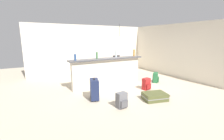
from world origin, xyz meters
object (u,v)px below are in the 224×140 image
bottle_clear (116,54)px  suitcase_upright_navy (94,89)px  backpack_grey (122,101)px  dining_chair_far_side (115,63)px  bottle_amber (134,53)px  dining_table (119,62)px  backpack_red (146,84)px  bottle_blue (75,57)px  pendant_lamp (119,38)px  suitcase_flat_olive (155,96)px  dining_chair_near_partition (124,66)px  bottle_green (97,55)px  backpack_green (156,78)px

bottle_clear → suitcase_upright_navy: bearing=-142.5°
backpack_grey → dining_chair_far_side: bearing=61.5°
bottle_amber → dining_table: (0.22, 1.49, -0.59)m
bottle_clear → dining_chair_far_side: 2.36m
bottle_amber → suitcase_upright_navy: bottle_amber is taller
backpack_red → backpack_grey: size_ratio=1.00×
bottle_blue → pendant_lamp: bearing=28.0°
bottle_clear → suitcase_flat_olive: 2.31m
dining_chair_far_side → backpack_red: size_ratio=2.21×
bottle_blue → suitcase_flat_olive: size_ratio=0.24×
bottle_blue → dining_table: (2.70, 1.49, -0.56)m
dining_chair_near_partition → suitcase_upright_navy: 3.08m
bottle_green → pendant_lamp: (1.78, 1.30, 0.62)m
bottle_blue → bottle_amber: bottle_amber is taller
backpack_green → backpack_grey: bearing=-152.5°
backpack_red → suitcase_upright_navy: suitcase_upright_navy is taller
bottle_blue → pendant_lamp: size_ratio=0.28×
suitcase_upright_navy → backpack_green: suitcase_upright_navy is taller
pendant_lamp → bottle_amber: bearing=-95.9°
bottle_blue → backpack_grey: size_ratio=0.51×
suitcase_upright_navy → bottle_blue: bearing=104.3°
dining_chair_far_side → dining_chair_near_partition: bearing=-98.1°
backpack_green → bottle_amber: bearing=143.9°
dining_table → pendant_lamp: bearing=-129.8°
dining_table → backpack_green: 2.15m
bottle_blue → bottle_clear: bottle_clear is taller
pendant_lamp → backpack_red: pendant_lamp is taller
bottle_green → dining_chair_far_side: bottle_green is taller
dining_table → backpack_green: size_ratio=2.62×
bottle_amber → backpack_green: size_ratio=0.68×
bottle_clear → dining_table: 1.85m
suitcase_upright_navy → backpack_grey: (0.41, -0.89, -0.13)m
bottle_blue → pendant_lamp: pendant_lamp is taller
bottle_blue → backpack_grey: (0.67, -1.88, -1.00)m
suitcase_flat_olive → suitcase_upright_navy: bearing=149.4°
bottle_blue → bottle_amber: size_ratio=0.76×
bottle_clear → dining_chair_near_partition: bottle_clear is taller
dining_table → pendant_lamp: pendant_lamp is taller
dining_chair_near_partition → backpack_green: 1.65m
bottle_amber → dining_chair_far_side: bottle_amber is taller
bottle_blue → bottle_green: bearing=6.4°
bottle_green → suitcase_upright_navy: bottle_green is taller
bottle_clear → backpack_grey: size_ratio=0.66×
backpack_grey → backpack_red: bearing=27.2°
suitcase_upright_navy → bottle_amber: bearing=24.2°
dining_chair_near_partition → dining_chair_far_side: same height
bottle_amber → backpack_red: bearing=-101.5°
dining_table → dining_chair_near_partition: (-0.07, -0.53, -0.13)m
backpack_grey → suitcase_upright_navy: bearing=115.0°
dining_table → backpack_green: (0.53, -2.04, -0.44)m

